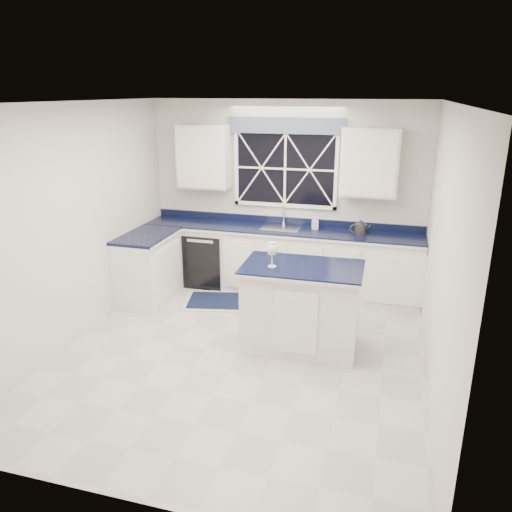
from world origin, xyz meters
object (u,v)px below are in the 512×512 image
(kettle, at_px, (360,228))
(soap_bottle, at_px, (315,222))
(faucet, at_px, (283,215))
(island, at_px, (301,307))
(dishwasher, at_px, (209,257))
(wine_glass, at_px, (272,250))

(kettle, distance_m, soap_bottle, 0.65)
(faucet, bearing_deg, soap_bottle, -9.89)
(island, bearing_deg, kettle, 71.58)
(faucet, height_order, soap_bottle, faucet)
(faucet, height_order, island, faucet)
(dishwasher, xyz_separation_m, faucet, (1.10, 0.19, 0.69))
(kettle, height_order, wine_glass, wine_glass)
(kettle, xyz_separation_m, soap_bottle, (-0.64, 0.11, 0.00))
(dishwasher, bearing_deg, wine_glass, -50.66)
(faucet, bearing_deg, kettle, -9.61)
(island, xyz_separation_m, wine_glass, (-0.32, -0.12, 0.68))
(dishwasher, xyz_separation_m, kettle, (2.22, 0.01, 0.62))
(island, relative_size, wine_glass, 4.82)
(kettle, bearing_deg, faucet, 153.57)
(soap_bottle, bearing_deg, island, -85.16)
(wine_glass, bearing_deg, island, 19.99)
(faucet, xyz_separation_m, island, (0.62, -1.79, -0.61))
(kettle, bearing_deg, wine_glass, -132.04)
(soap_bottle, bearing_deg, faucet, 170.11)
(faucet, xyz_separation_m, kettle, (1.12, -0.19, -0.07))
(island, height_order, wine_glass, wine_glass)
(faucet, distance_m, kettle, 1.13)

